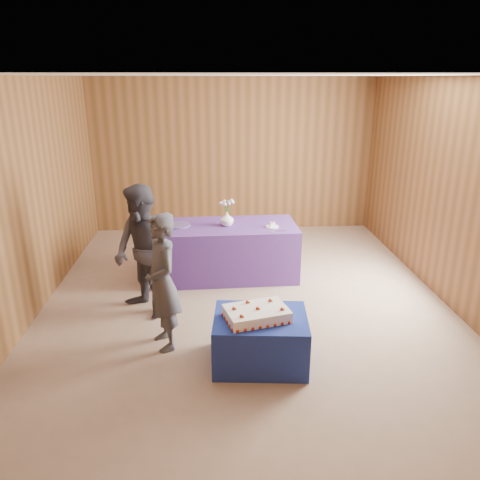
{
  "coord_description": "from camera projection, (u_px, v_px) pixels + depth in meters",
  "views": [
    {
      "loc": [
        -0.4,
        -5.35,
        2.68
      ],
      "look_at": [
        -0.06,
        0.1,
        0.77
      ],
      "focal_mm": 35.0,
      "sensor_mm": 36.0,
      "label": 1
    }
  ],
  "objects": [
    {
      "name": "cake_slice",
      "position": [
        272.0,
        224.0,
        6.35
      ],
      "size": [
        0.08,
        0.07,
        0.08
      ],
      "rotation": [
        0.0,
        0.0,
        0.2
      ],
      "color": "silver",
      "rests_on": "plate"
    },
    {
      "name": "plate",
      "position": [
        272.0,
        227.0,
        6.36
      ],
      "size": [
        0.21,
        0.21,
        0.01
      ],
      "primitive_type": "cylinder",
      "rotation": [
        0.0,
        0.0,
        -0.21
      ],
      "color": "white",
      "rests_on": "serving_table"
    },
    {
      "name": "knife",
      "position": [
        277.0,
        231.0,
        6.18
      ],
      "size": [
        0.26,
        0.08,
        0.0
      ],
      "primitive_type": "cube",
      "rotation": [
        0.0,
        0.0,
        0.25
      ],
      "color": "#BBBBC0",
      "rests_on": "serving_table"
    },
    {
      "name": "flower_spray",
      "position": [
        227.0,
        202.0,
        6.32
      ],
      "size": [
        0.21,
        0.2,
        0.16
      ],
      "color": "#286529",
      "rests_on": "vase"
    },
    {
      "name": "guest_left",
      "position": [
        162.0,
        283.0,
        4.72
      ],
      "size": [
        0.52,
        0.62,
        1.44
      ],
      "primitive_type": "imported",
      "rotation": [
        0.0,
        0.0,
        -1.18
      ],
      "color": "#3C3D47",
      "rests_on": "ground"
    },
    {
      "name": "room_shell",
      "position": [
        245.0,
        158.0,
        5.36
      ],
      "size": [
        5.04,
        6.04,
        2.72
      ],
      "color": "brown",
      "rests_on": "ground"
    },
    {
      "name": "vase",
      "position": [
        227.0,
        219.0,
        6.39
      ],
      "size": [
        0.24,
        0.24,
        0.19
      ],
      "primitive_type": "imported",
      "rotation": [
        0.0,
        0.0,
        0.41
      ],
      "color": "white",
      "rests_on": "serving_table"
    },
    {
      "name": "cake_table",
      "position": [
        260.0,
        340.0,
        4.58
      ],
      "size": [
        0.96,
        0.78,
        0.5
      ],
      "primitive_type": "cube",
      "rotation": [
        0.0,
        0.0,
        -0.09
      ],
      "color": "#1B2997",
      "rests_on": "ground"
    },
    {
      "name": "guest_right",
      "position": [
        143.0,
        252.0,
        5.36
      ],
      "size": [
        0.94,
        0.96,
        1.56
      ],
      "primitive_type": "imported",
      "rotation": [
        0.0,
        0.0,
        -0.85
      ],
      "color": "#383641",
      "rests_on": "ground"
    },
    {
      "name": "platter",
      "position": [
        178.0,
        225.0,
        6.41
      ],
      "size": [
        0.34,
        0.34,
        0.02
      ],
      "primitive_type": "cylinder",
      "rotation": [
        0.0,
        0.0,
        0.02
      ],
      "color": "#584890",
      "rests_on": "serving_table"
    },
    {
      "name": "serving_table",
      "position": [
        224.0,
        251.0,
        6.56
      ],
      "size": [
        2.03,
        0.96,
        0.75
      ],
      "primitive_type": "cube",
      "rotation": [
        0.0,
        0.0,
        0.03
      ],
      "color": "#503592",
      "rests_on": "ground"
    },
    {
      "name": "ground",
      "position": [
        245.0,
        300.0,
        5.95
      ],
      "size": [
        6.0,
        6.0,
        0.0
      ],
      "primitive_type": "plane",
      "color": "gray",
      "rests_on": "ground"
    },
    {
      "name": "sheet_cake",
      "position": [
        257.0,
        314.0,
        4.45
      ],
      "size": [
        0.69,
        0.56,
        0.14
      ],
      "rotation": [
        0.0,
        0.0,
        0.26
      ],
      "color": "silver",
      "rests_on": "cake_table"
    }
  ]
}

